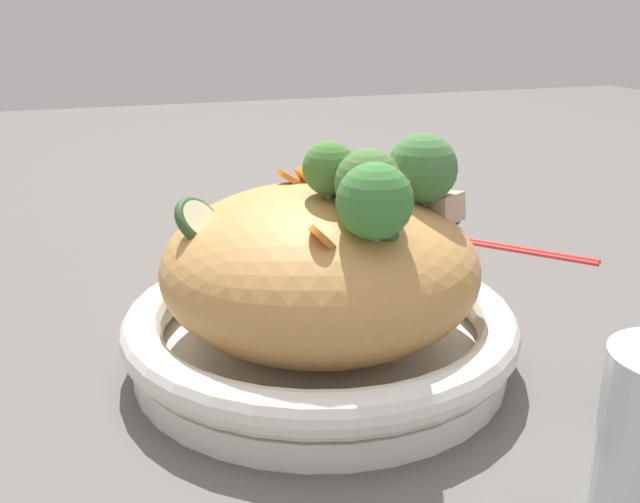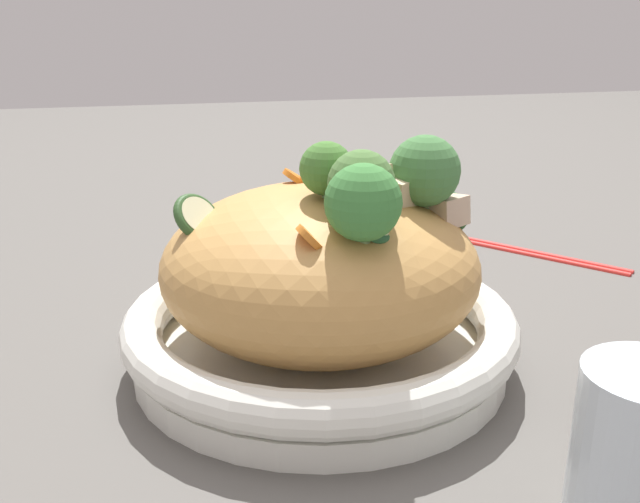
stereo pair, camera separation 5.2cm
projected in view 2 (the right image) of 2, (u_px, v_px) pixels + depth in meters
name	position (u px, v px, depth m)	size (l,w,h in m)	color
ground_plane	(320.00, 363.00, 0.55)	(3.00, 3.00, 0.00)	#595651
serving_bowl	(320.00, 332.00, 0.54)	(0.29, 0.29, 0.05)	white
noodle_heap	(320.00, 267.00, 0.53)	(0.23, 0.23, 0.12)	tan
broccoli_florets	(379.00, 184.00, 0.47)	(0.13, 0.12, 0.06)	#95B570
carrot_coins	(316.00, 189.00, 0.52)	(0.07, 0.13, 0.03)	orange
zucchini_slices	(326.00, 218.00, 0.49)	(0.23, 0.11, 0.05)	beige
chicken_chunks	(385.00, 191.00, 0.51)	(0.11, 0.05, 0.05)	#D2BE88
chopsticks_pair	(529.00, 251.00, 0.79)	(0.15, 0.17, 0.01)	red
drinking_glass	(639.00, 460.00, 0.35)	(0.07, 0.07, 0.10)	silver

